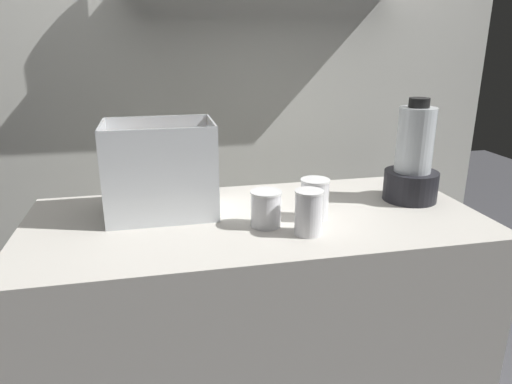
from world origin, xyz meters
TOP-DOWN VIEW (x-y plane):
  - counter at (0.00, 0.00)m, footprint 1.40×0.64m
  - back_wall_unit at (0.00, 0.77)m, footprint 2.60×0.24m
  - carrot_display_bin at (-0.29, 0.09)m, footprint 0.33×0.24m
  - blender_pitcher at (0.55, 0.05)m, footprint 0.18×0.18m
  - juice_cup_orange_far_left at (0.01, -0.08)m, footprint 0.09×0.09m
  - juice_cup_orange_left at (0.11, -0.16)m, footprint 0.08×0.08m
  - juice_cup_carrot_middle at (0.17, -0.05)m, footprint 0.09×0.09m

SIDE VIEW (x-z plane):
  - counter at x=0.00m, z-range 0.00..0.90m
  - juice_cup_orange_far_left at x=0.01m, z-range 0.90..1.00m
  - juice_cup_orange_left at x=0.11m, z-range 0.89..1.02m
  - juice_cup_carrot_middle at x=0.17m, z-range 0.89..1.02m
  - carrot_display_bin at x=-0.29m, z-range 0.84..1.13m
  - blender_pitcher at x=0.55m, z-range 0.86..1.20m
  - back_wall_unit at x=0.00m, z-range 0.01..2.51m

